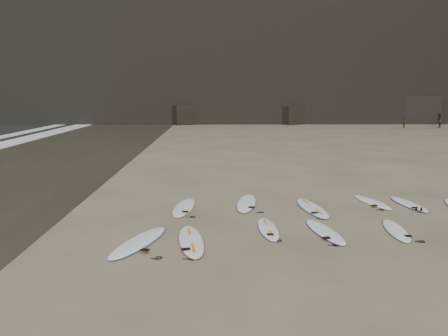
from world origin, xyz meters
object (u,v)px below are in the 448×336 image
Objects in this scene: surfboard_3 at (325,231)px; surfboard_7 at (312,208)px; surfboard_9 at (409,204)px; person_b at (439,121)px; surfboard_0 at (139,242)px; person_a at (405,121)px; surfboard_1 at (191,241)px; surfboard_2 at (268,229)px; surfboard_8 at (372,202)px; surfboard_4 at (396,230)px; surfboard_5 at (184,207)px; surfboard_6 at (246,203)px.

surfboard_7 is at bearing 75.39° from surfboard_3.
surfboard_9 is 1.41× the size of person_b.
surfboard_0 is 46.25m from person_a.
surfboard_1 is at bearing -160.20° from surfboard_9.
surfboard_2 is at bearing 37.18° from surfboard_0.
surfboard_0 reaches higher than surfboard_1.
surfboard_8 is (6.50, 4.14, -0.01)m from surfboard_1.
surfboard_2 is 2.96m from surfboard_7.
surfboard_4 is at bearing -5.32° from surfboard_2.
surfboard_7 is at bearing 154.27° from person_a.
surfboard_0 is at bearing 178.76° from surfboard_3.
person_a is at bearing 78.54° from surfboard_0.
surfboard_3 is at bearing -12.09° from surfboard_2.
surfboard_3 reaches higher than surfboard_2.
person_a is (15.38, 35.33, 0.79)m from surfboard_9.
surfboard_3 is 0.89× the size of surfboard_7.
surfboard_2 is (3.65, 1.09, -0.01)m from surfboard_0.
person_b is at bearing 74.48° from surfboard_0.
surfboard_8 is at bearing 88.88° from surfboard_4.
surfboard_4 is 0.94× the size of surfboard_9.
surfboard_6 is at bearing 20.19° from surfboard_5.
surfboard_1 reaches higher than surfboard_3.
surfboard_7 is (4.08, 3.34, 0.00)m from surfboard_1.
surfboard_2 is at bearing -176.11° from surfboard_4.
surfboard_8 is (0.52, 3.36, 0.00)m from surfboard_4.
person_b is at bearing -87.22° from person_a.
surfboard_4 is 42.02m from person_a.
surfboard_0 reaches higher than surfboard_5.
surfboard_5 is 1.56× the size of person_b.
surfboard_6 is (1.83, 4.09, 0.00)m from surfboard_1.
person_a is 1.01× the size of person_b.
surfboard_1 is 1.64× the size of person_b.
surfboard_0 is 1.15× the size of surfboard_3.
surfboard_5 reaches higher than surfboard_2.
surfboard_6 is at bearing 149.04° from surfboard_4.
surfboard_0 is at bearing 150.25° from person_a.
surfboard_1 is 5.27m from surfboard_7.
surfboard_8 is at bearing 42.44° from surfboard_3.
surfboard_3 is 3.93m from surfboard_6.
surfboard_0 reaches higher than surfboard_8.
surfboard_4 is (5.99, 0.78, -0.01)m from surfboard_1.
surfboard_6 is 1.20× the size of surfboard_8.
surfboard_8 is at bearing 156.89° from person_a.
surfboard_5 is at bearing 170.67° from surfboard_7.
surfboard_5 is 1.11× the size of surfboard_9.
surfboard_3 is (3.86, 0.73, -0.01)m from surfboard_1.
surfboard_0 reaches higher than surfboard_6.
surfboard_5 is at bearing -157.44° from surfboard_6.
person_a is (20.87, 38.12, 0.80)m from surfboard_2.
surfboard_7 is (1.84, 2.32, 0.01)m from surfboard_2.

